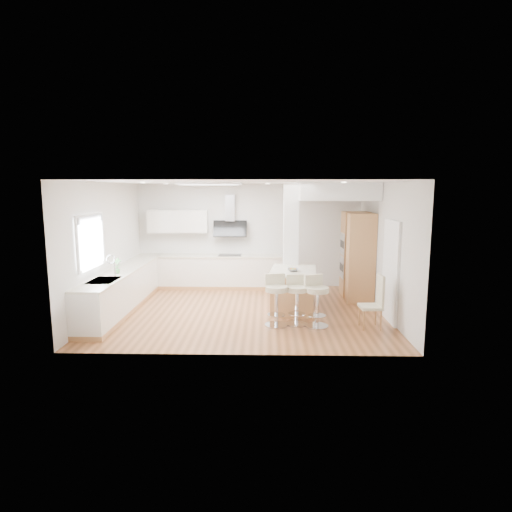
{
  "coord_description": "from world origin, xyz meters",
  "views": [
    {
      "loc": [
        0.47,
        -9.08,
        2.66
      ],
      "look_at": [
        0.24,
        0.4,
        1.16
      ],
      "focal_mm": 30.0,
      "sensor_mm": 36.0,
      "label": 1
    }
  ],
  "objects_px": {
    "dining_chair": "(375,300)",
    "bar_stool_a": "(276,297)",
    "peninsula": "(293,290)",
    "bar_stool_b": "(297,297)",
    "bar_stool_c": "(317,298)"
  },
  "relations": [
    {
      "from": "bar_stool_c",
      "to": "dining_chair",
      "type": "xyz_separation_m",
      "value": [
        1.11,
        -0.07,
        -0.01
      ]
    },
    {
      "from": "peninsula",
      "to": "bar_stool_a",
      "type": "bearing_deg",
      "value": -103.16
    },
    {
      "from": "bar_stool_c",
      "to": "dining_chair",
      "type": "distance_m",
      "value": 1.12
    },
    {
      "from": "dining_chair",
      "to": "bar_stool_a",
      "type": "bearing_deg",
      "value": 173.86
    },
    {
      "from": "bar_stool_c",
      "to": "bar_stool_b",
      "type": "bearing_deg",
      "value": 137.4
    },
    {
      "from": "bar_stool_a",
      "to": "dining_chair",
      "type": "height_order",
      "value": "dining_chair"
    },
    {
      "from": "peninsula",
      "to": "bar_stool_b",
      "type": "relative_size",
      "value": 1.6
    },
    {
      "from": "peninsula",
      "to": "bar_stool_c",
      "type": "bearing_deg",
      "value": -65.91
    },
    {
      "from": "bar_stool_a",
      "to": "bar_stool_b",
      "type": "distance_m",
      "value": 0.42
    },
    {
      "from": "bar_stool_a",
      "to": "dining_chair",
      "type": "xyz_separation_m",
      "value": [
        1.9,
        -0.11,
        -0.01
      ]
    },
    {
      "from": "peninsula",
      "to": "bar_stool_c",
      "type": "distance_m",
      "value": 1.25
    },
    {
      "from": "peninsula",
      "to": "dining_chair",
      "type": "relative_size",
      "value": 1.5
    },
    {
      "from": "bar_stool_a",
      "to": "bar_stool_b",
      "type": "relative_size",
      "value": 1.03
    },
    {
      "from": "bar_stool_b",
      "to": "dining_chair",
      "type": "relative_size",
      "value": 0.94
    },
    {
      "from": "peninsula",
      "to": "bar_stool_c",
      "type": "height_order",
      "value": "bar_stool_c"
    }
  ]
}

